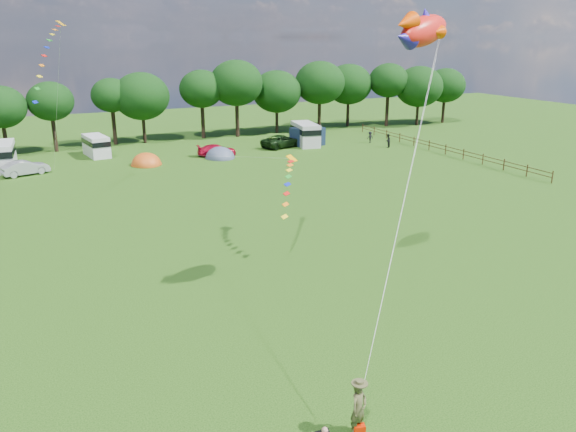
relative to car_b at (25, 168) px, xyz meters
name	(u,v)px	position (x,y,z in m)	size (l,w,h in m)	color
ground_plane	(366,355)	(12.67, -42.55, -0.73)	(180.00, 180.00, 0.00)	black
tree_line	(170,92)	(17.98, 12.44, 5.61)	(102.98, 10.98, 10.27)	black
fence	(437,146)	(44.67, -8.05, -0.03)	(0.12, 33.12, 1.20)	#472D19
car_b	(25,168)	(0.00, 0.00, 0.00)	(1.55, 4.16, 1.47)	#94979C
car_c	(217,150)	(20.23, 1.11, -0.09)	(1.81, 4.30, 1.29)	#A90722
car_d	(282,141)	(29.23, 2.67, 0.03)	(2.54, 5.61, 1.53)	black
campervan_b	(2,155)	(-2.03, 3.59, 0.77)	(2.73, 5.83, 2.80)	silver
campervan_c	(96,145)	(7.65, 6.77, 0.54)	(2.71, 5.06, 2.36)	silver
campervan_d	(305,133)	(32.55, 2.80, 0.76)	(3.34, 5.99, 2.78)	#B5B5B7
tent_orange	(147,165)	(11.84, -0.37, -0.71)	(3.30, 3.61, 2.58)	#C44F15
tent_greyblue	(220,158)	(20.16, -0.30, -0.71)	(3.39, 3.71, 2.52)	#424B62
awning_navy	(307,136)	(32.69, 2.51, 0.39)	(3.59, 2.92, 2.24)	#132036
kite_flyer	(359,408)	(9.70, -46.62, 0.24)	(0.71, 0.47, 1.95)	#4E4D2B
kite_bag	(359,429)	(9.75, -46.64, -0.59)	(0.41, 0.27, 0.29)	red
fish_kite	(420,31)	(18.09, -37.72, 12.65)	(4.11, 2.41, 2.15)	red
streamer_kite_a	(50,48)	(3.00, -12.72, 11.56)	(3.32, 5.69, 5.79)	orange
streamer_kite_c	(289,176)	(15.60, -28.44, 3.79)	(3.27, 5.02, 2.83)	#FAA100
walker_a	(388,141)	(41.03, -3.07, 0.11)	(0.82, 0.51, 1.69)	black
walker_b	(370,137)	(40.82, 0.59, 0.00)	(0.95, 0.44, 1.47)	black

